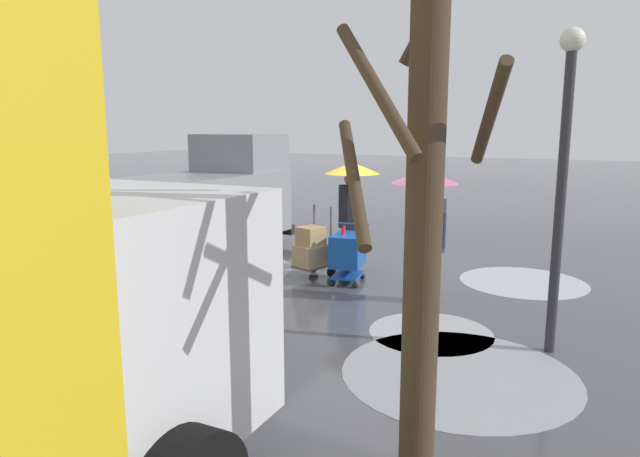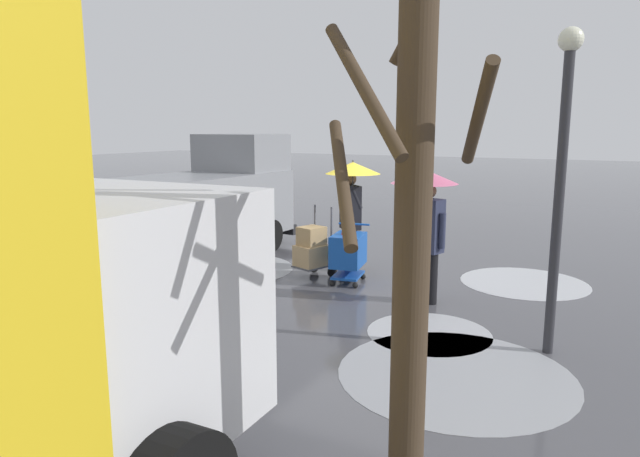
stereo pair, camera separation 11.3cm
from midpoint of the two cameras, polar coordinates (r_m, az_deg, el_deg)
ground_plane at (r=10.35m, az=4.19°, el=-5.21°), size 90.00×90.00×0.00m
slush_patch_near_cluster at (r=10.81m, az=20.25°, el=-5.15°), size 2.23×2.23×0.01m
slush_patch_under_van at (r=11.29m, az=-9.27°, el=-4.00°), size 2.68×2.68×0.01m
slush_patch_mid_street at (r=6.73m, az=14.04°, el=-14.12°), size 2.65×2.65×0.01m
slush_patch_far_side at (r=7.90m, az=11.40°, el=-10.32°), size 1.67×1.67×0.01m
cargo_van_parked_right at (r=12.14m, az=-12.45°, el=2.53°), size 2.36×5.42×2.60m
shopping_cart_vendor at (r=10.03m, az=3.19°, el=-2.36°), size 0.70×0.91×1.04m
hand_dolly_boxes at (r=10.39m, az=-0.51°, el=-2.12°), size 0.69×0.82×1.32m
pedestrian_pink_side at (r=10.70m, az=3.54°, el=3.94°), size 1.04×1.04×2.15m
pedestrian_black_side at (r=8.91m, az=11.04°, el=2.52°), size 1.04×1.04×2.15m
bare_tree_near at (r=3.65m, az=10.03°, el=-2.02°), size 1.21×1.19×4.11m
street_lamp at (r=7.20m, az=23.72°, el=6.38°), size 0.28×0.28×3.86m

